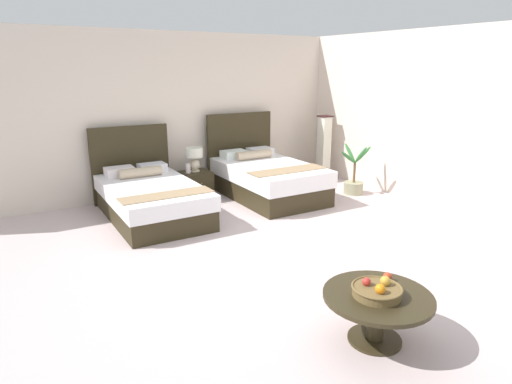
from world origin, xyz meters
The scene contains 13 objects.
ground_plane centered at (0.00, 0.00, -0.01)m, with size 9.76×10.39×0.02m, color beige.
wall_back centered at (0.00, 3.40, 1.38)m, with size 9.76×0.12×2.76m, color beige.
wall_side_right centered at (3.08, 0.40, 1.38)m, with size 0.12×5.99×2.76m, color beige.
bed_near_window centered at (-1.03, 2.24, 0.30)m, with size 1.31×2.16×1.26m.
bed_near_corner centered at (1.04, 2.23, 0.34)m, with size 1.35×2.12×1.36m.
nightstand centered at (-0.03, 2.82, 0.23)m, with size 0.49×0.48×0.46m.
table_lamp centered at (-0.03, 2.84, 0.71)m, with size 0.28×0.28×0.41m.
vase centered at (-0.18, 2.78, 0.54)m, with size 0.08×0.08×0.17m.
coffee_table centered at (-0.52, -1.81, 0.32)m, with size 0.88×0.88×0.42m.
fruit_bowl centered at (-0.54, -1.82, 0.47)m, with size 0.40×0.40×0.15m.
loose_apple centered at (-0.27, -1.68, 0.46)m, with size 0.08×0.08×0.08m.
floor_lamp_corner centered at (2.73, 2.73, 0.63)m, with size 0.24×0.24×1.26m.
potted_palm centered at (2.45, 1.55, 0.22)m, with size 0.67×0.54×0.89m.
Camera 1 is at (-3.04, -4.02, 2.19)m, focal length 31.20 mm.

